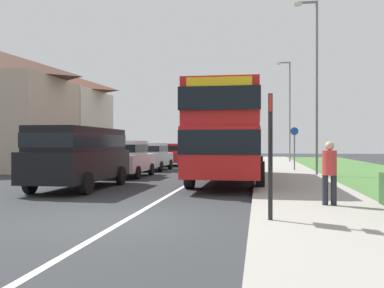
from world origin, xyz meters
TOP-DOWN VIEW (x-y plane):
  - ground_plane at (0.00, 0.00)m, footprint 120.00×120.00m
  - lane_marking_centre at (0.00, 8.00)m, footprint 0.14×60.00m
  - pavement_near_side at (4.20, 6.00)m, footprint 3.20×68.00m
  - double_decker_bus at (1.58, 9.16)m, footprint 2.80×9.93m
  - parked_van_black at (-3.51, 5.73)m, footprint 2.11×5.41m
  - parked_car_white at (-3.51, 11.08)m, footprint 1.97×4.03m
  - parked_car_silver at (-3.57, 16.19)m, footprint 1.90×4.25m
  - parked_car_red at (-3.46, 21.33)m, footprint 1.93×4.01m
  - pedestrian_at_stop at (4.47, 2.11)m, footprint 0.34×0.34m
  - bus_stop_sign at (3.00, -0.12)m, footprint 0.09×0.52m
  - cycle_route_sign at (4.75, 15.81)m, footprint 0.44×0.08m
  - street_lamp_mid at (5.45, 12.55)m, footprint 1.14×0.20m
  - street_lamp_far at (5.22, 27.31)m, footprint 1.14×0.20m
  - house_terrace_far_side at (-12.89, 18.17)m, footprint 7.88×13.02m

SIDE VIEW (x-z plane):
  - ground_plane at x=0.00m, z-range 0.00..0.00m
  - lane_marking_centre at x=0.00m, z-range 0.00..0.01m
  - pavement_near_side at x=4.20m, z-range 0.00..0.12m
  - parked_car_red at x=-3.46m, z-range 0.08..1.68m
  - parked_car_silver at x=-3.57m, z-range 0.08..1.71m
  - parked_car_white at x=-3.51m, z-range 0.08..1.82m
  - pedestrian_at_stop at x=4.47m, z-range 0.14..1.81m
  - parked_van_black at x=-3.51m, z-range 0.21..2.38m
  - cycle_route_sign at x=4.75m, z-range 0.17..2.69m
  - bus_stop_sign at x=3.00m, z-range 0.24..2.84m
  - double_decker_bus at x=1.58m, z-range 0.29..3.99m
  - house_terrace_far_side at x=-12.89m, z-range 0.00..7.27m
  - street_lamp_far at x=5.22m, z-range 0.56..8.90m
  - street_lamp_mid at x=5.45m, z-range 0.56..9.04m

